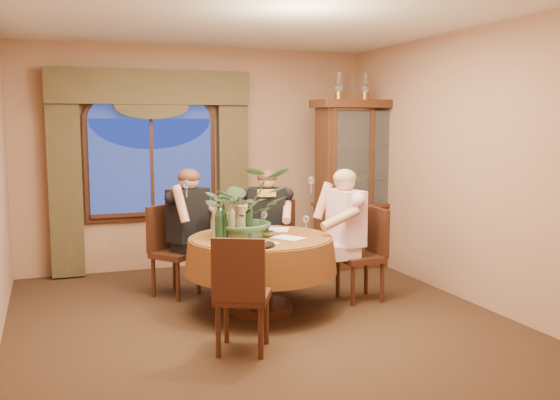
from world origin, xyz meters
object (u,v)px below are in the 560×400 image
object	(u,v)px
chair_right	(360,255)
olive_bowl	(266,234)
person_scarf	(267,228)
china_cabinet	(363,184)
wine_bottle_2	(216,221)
wine_bottle_3	(249,222)
wine_bottle_4	(231,220)
oil_lamp_right	(391,87)
chair_front_left	(243,293)
centerpiece_plant	(245,176)
wine_bottle_1	(219,224)
chair_back	(176,252)
chair_back_right	(275,244)
oil_lamp_left	(339,86)
oil_lamp_center	(365,86)
dining_table	(261,274)
person_pink	(346,235)
stoneware_vase	(243,220)
wine_bottle_0	(224,222)
person_back	(189,232)

from	to	relation	value
chair_right	olive_bowl	world-z (taller)	chair_right
person_scarf	olive_bowl	xyz separation A→B (m)	(-0.34, -0.94, 0.11)
china_cabinet	wine_bottle_2	bearing A→B (deg)	-149.70
wine_bottle_3	wine_bottle_4	world-z (taller)	same
oil_lamp_right	chair_right	distance (m)	2.60
chair_front_left	person_scarf	distance (m)	2.08
oil_lamp_right	person_scarf	xyz separation A→B (m)	(-1.87, -0.53, -1.64)
person_scarf	centerpiece_plant	world-z (taller)	centerpiece_plant
wine_bottle_1	wine_bottle_4	world-z (taller)	same
chair_front_left	wine_bottle_1	world-z (taller)	wine_bottle_1
oil_lamp_right	person_scarf	world-z (taller)	oil_lamp_right
centerpiece_plant	wine_bottle_3	bearing A→B (deg)	-98.66
china_cabinet	chair_back	size ratio (longest dim) A/B	2.22
chair_right	chair_back_right	size ratio (longest dim) A/B	1.00
oil_lamp_left	wine_bottle_3	bearing A→B (deg)	-137.18
oil_lamp_center	chair_front_left	size ratio (longest dim) A/B	0.35
chair_front_left	olive_bowl	size ratio (longest dim) A/B	5.89
dining_table	wine_bottle_3	distance (m)	0.57
person_pink	stoneware_vase	bearing A→B (deg)	83.14
oil_lamp_left	wine_bottle_4	xyz separation A→B (m)	(-1.80, -1.39, -1.39)
chair_back	wine_bottle_1	xyz separation A→B (m)	(0.23, -0.95, 0.44)
oil_lamp_right	centerpiece_plant	size ratio (longest dim) A/B	0.35
oil_lamp_center	olive_bowl	world-z (taller)	oil_lamp_center
stoneware_vase	wine_bottle_4	xyz separation A→B (m)	(-0.13, -0.06, 0.02)
oil_lamp_left	person_pink	xyz separation A→B (m)	(-0.56, -1.38, -1.61)
oil_lamp_right	wine_bottle_2	xyz separation A→B (m)	(-2.68, -1.35, -1.39)
chair_back	person_pink	xyz separation A→B (m)	(1.63, -0.78, 0.21)
wine_bottle_0	wine_bottle_2	distance (m)	0.13
oil_lamp_left	olive_bowl	xyz separation A→B (m)	(-1.47, -1.47, -1.53)
chair_front_left	chair_right	bearing A→B (deg)	58.26
chair_back	wine_bottle_2	distance (m)	0.91
dining_table	oil_lamp_right	size ratio (longest dim) A/B	4.38
olive_bowl	wine_bottle_1	xyz separation A→B (m)	(-0.49, -0.07, 0.14)
oil_lamp_center	wine_bottle_2	xyz separation A→B (m)	(-2.31, -1.35, -1.39)
oil_lamp_right	olive_bowl	xyz separation A→B (m)	(-2.22, -1.47, -1.53)
chair_back	wine_bottle_2	bearing A→B (deg)	70.11
person_scarf	wine_bottle_4	bearing A→B (deg)	75.10
oil_lamp_left	dining_table	bearing A→B (deg)	-136.34
oil_lamp_right	wine_bottle_3	world-z (taller)	oil_lamp_right
chair_back	person_back	size ratio (longest dim) A/B	0.70
person_back	wine_bottle_4	world-z (taller)	person_back
china_cabinet	olive_bowl	size ratio (longest dim) A/B	13.09
oil_lamp_left	wine_bottle_0	world-z (taller)	oil_lamp_left
chair_front_left	person_scarf	xyz separation A→B (m)	(0.87, 1.88, 0.19)
olive_bowl	wine_bottle_1	size ratio (longest dim) A/B	0.49
oil_lamp_right	centerpiece_plant	xyz separation A→B (m)	(-2.37, -1.29, -0.97)
oil_lamp_center	person_scarf	xyz separation A→B (m)	(-1.50, -0.53, -1.64)
china_cabinet	wine_bottle_3	size ratio (longest dim) A/B	6.47
person_pink	wine_bottle_4	world-z (taller)	person_pink
china_cabinet	chair_back	distance (m)	2.70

